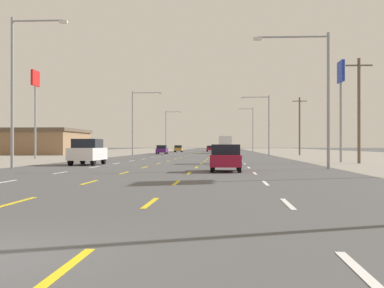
# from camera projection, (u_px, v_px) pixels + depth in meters

# --- Properties ---
(ground_plane) EXTENTS (572.00, 572.00, 0.00)m
(ground_plane) POSITION_uv_depth(u_px,v_px,m) (198.00, 156.00, 72.87)
(ground_plane) COLOR #4C4C4F
(lot_apron_left) EXTENTS (28.00, 440.00, 0.01)m
(lot_apron_left) POSITION_uv_depth(u_px,v_px,m) (18.00, 156.00, 74.38)
(lot_apron_left) COLOR gray
(lot_apron_left) RESTS_ON ground
(lane_markings) EXTENTS (10.64, 227.60, 0.01)m
(lane_markings) POSITION_uv_depth(u_px,v_px,m) (207.00, 153.00, 111.30)
(lane_markings) COLOR white
(lane_markings) RESTS_ON ground
(hatchback_inner_right_nearest) EXTENTS (1.72, 3.90, 1.54)m
(hatchback_inner_right_nearest) POSITION_uv_depth(u_px,v_px,m) (226.00, 158.00, 30.77)
(hatchback_inner_right_nearest) COLOR maroon
(hatchback_inner_right_nearest) RESTS_ON ground
(suv_far_left_near) EXTENTS (1.98, 4.90, 1.98)m
(suv_far_left_near) POSITION_uv_depth(u_px,v_px,m) (88.00, 151.00, 41.26)
(suv_far_left_near) COLOR white
(suv_far_left_near) RESTS_ON ground
(hatchback_far_left_mid) EXTENTS (1.72, 3.90, 1.54)m
(hatchback_far_left_mid) POSITION_uv_depth(u_px,v_px,m) (162.00, 150.00, 92.67)
(hatchback_far_left_mid) COLOR #4C196B
(hatchback_far_left_mid) RESTS_ON ground
(box_truck_inner_right_midfar) EXTENTS (2.40, 7.20, 3.23)m
(box_truck_inner_right_midfar) POSITION_uv_depth(u_px,v_px,m) (225.00, 144.00, 102.71)
(box_truck_inner_right_midfar) COLOR navy
(box_truck_inner_right_midfar) RESTS_ON ground
(sedan_inner_right_far) EXTENTS (1.80, 4.50, 1.46)m
(sedan_inner_right_far) POSITION_uv_depth(u_px,v_px,m) (224.00, 149.00, 115.08)
(sedan_inner_right_far) COLOR #B28C33
(sedan_inner_right_far) RESTS_ON ground
(hatchback_far_left_farther) EXTENTS (1.72, 3.90, 1.54)m
(hatchback_far_left_farther) POSITION_uv_depth(u_px,v_px,m) (178.00, 149.00, 122.39)
(hatchback_far_left_farther) COLOR #B28C33
(hatchback_far_left_farther) RESTS_ON ground
(sedan_center_turn_farthest) EXTENTS (1.80, 4.50, 1.46)m
(sedan_center_turn_farthest) POSITION_uv_depth(u_px,v_px,m) (210.00, 148.00, 131.68)
(sedan_center_turn_farthest) COLOR maroon
(sedan_center_turn_farthest) RESTS_ON ground
(storefront_left_row_2) EXTENTS (10.64, 17.17, 4.20)m
(storefront_left_row_2) POSITION_uv_depth(u_px,v_px,m) (48.00, 142.00, 89.47)
(storefront_left_row_2) COLOR #8C6B4C
(storefront_left_row_2) RESTS_ON ground
(pole_sign_left_row_1) EXTENTS (0.24, 2.31, 9.87)m
(pole_sign_left_row_1) POSITION_uv_depth(u_px,v_px,m) (35.00, 91.00, 60.39)
(pole_sign_left_row_1) COLOR gray
(pole_sign_left_row_1) RESTS_ON ground
(pole_sign_right_row_1) EXTENTS (0.24, 2.20, 9.01)m
(pole_sign_right_row_1) POSITION_uv_depth(u_px,v_px,m) (341.00, 85.00, 48.18)
(pole_sign_right_row_1) COLOR gray
(pole_sign_right_row_1) RESTS_ON ground
(streetlight_left_row_0) EXTENTS (3.74, 0.26, 9.83)m
(streetlight_left_row_0) POSITION_uv_depth(u_px,v_px,m) (17.00, 82.00, 35.10)
(streetlight_left_row_0) COLOR gray
(streetlight_left_row_0) RESTS_ON ground
(streetlight_right_row_0) EXTENTS (4.80, 0.26, 8.58)m
(streetlight_right_row_0) POSITION_uv_depth(u_px,v_px,m) (319.00, 88.00, 33.92)
(streetlight_right_row_0) COLOR gray
(streetlight_right_row_0) RESTS_ON ground
(streetlight_left_row_1) EXTENTS (4.64, 0.26, 9.62)m
(streetlight_left_row_1) POSITION_uv_depth(u_px,v_px,m) (136.00, 118.00, 80.82)
(streetlight_left_row_1) COLOR gray
(streetlight_left_row_1) RESTS_ON ground
(streetlight_right_row_1) EXTENTS (4.29, 0.26, 8.88)m
(streetlight_right_row_1) POSITION_uv_depth(u_px,v_px,m) (266.00, 120.00, 79.64)
(streetlight_right_row_1) COLOR gray
(streetlight_right_row_1) RESTS_ON ground
(streetlight_left_row_2) EXTENTS (3.96, 0.26, 9.63)m
(streetlight_left_row_2) POSITION_uv_depth(u_px,v_px,m) (168.00, 128.00, 126.55)
(streetlight_left_row_2) COLOR gray
(streetlight_left_row_2) RESTS_ON ground
(streetlight_right_row_2) EXTENTS (3.45, 0.26, 10.27)m
(streetlight_right_row_2) POSITION_uv_depth(u_px,v_px,m) (252.00, 127.00, 125.35)
(streetlight_right_row_2) COLOR gray
(streetlight_right_row_2) RESTS_ON ground
(utility_pole_right_row_0) EXTENTS (2.20, 0.26, 8.71)m
(utility_pole_right_row_0) POSITION_uv_depth(u_px,v_px,m) (359.00, 108.00, 44.64)
(utility_pole_right_row_0) COLOR brown
(utility_pole_right_row_0) RESTS_ON ground
(utility_pole_right_row_1) EXTENTS (2.20, 0.26, 8.82)m
(utility_pole_right_row_1) POSITION_uv_depth(u_px,v_px,m) (300.00, 125.00, 81.94)
(utility_pole_right_row_1) COLOR brown
(utility_pole_right_row_1) RESTS_ON ground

